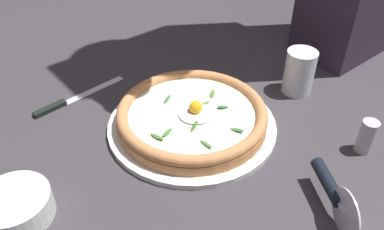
# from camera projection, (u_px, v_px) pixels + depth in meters

# --- Properties ---
(ground_plane) EXTENTS (2.40, 2.40, 0.03)m
(ground_plane) POSITION_uv_depth(u_px,v_px,m) (190.00, 125.00, 0.85)
(ground_plane) COLOR #383539
(ground_plane) RESTS_ON ground
(pizza_plate) EXTENTS (0.35, 0.35, 0.01)m
(pizza_plate) POSITION_uv_depth(u_px,v_px,m) (192.00, 125.00, 0.82)
(pizza_plate) COLOR white
(pizza_plate) RESTS_ON ground
(pizza) EXTENTS (0.31, 0.31, 0.05)m
(pizza) POSITION_uv_depth(u_px,v_px,m) (192.00, 115.00, 0.80)
(pizza) COLOR #CD864C
(pizza) RESTS_ON pizza_plate
(side_bowl) EXTENTS (0.12, 0.12, 0.04)m
(side_bowl) POSITION_uv_depth(u_px,v_px,m) (16.00, 207.00, 0.63)
(side_bowl) COLOR white
(side_bowl) RESTS_ON ground
(pizza_cutter) EXTENTS (0.06, 0.15, 0.08)m
(pizza_cutter) POSITION_uv_depth(u_px,v_px,m) (333.00, 191.00, 0.63)
(pizza_cutter) COLOR silver
(pizza_cutter) RESTS_ON ground
(table_knife) EXTENTS (0.22, 0.09, 0.01)m
(table_knife) POSITION_uv_depth(u_px,v_px,m) (67.00, 101.00, 0.89)
(table_knife) COLOR silver
(table_knife) RESTS_ON ground
(drinking_glass) EXTENTS (0.07, 0.07, 0.10)m
(drinking_glass) POSITION_uv_depth(u_px,v_px,m) (299.00, 74.00, 0.90)
(drinking_glass) COLOR silver
(drinking_glass) RESTS_ON ground
(pepper_shaker) EXTENTS (0.03, 0.03, 0.07)m
(pepper_shaker) POSITION_uv_depth(u_px,v_px,m) (367.00, 136.00, 0.74)
(pepper_shaker) COLOR silver
(pepper_shaker) RESTS_ON ground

